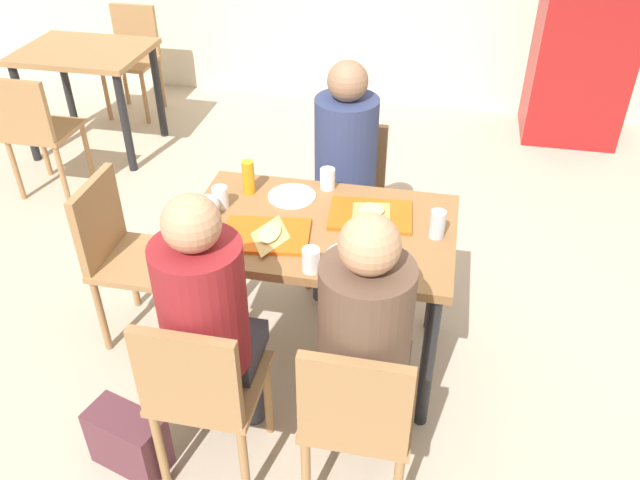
{
  "coord_description": "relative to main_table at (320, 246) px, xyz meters",
  "views": [
    {
      "loc": [
        0.47,
        -2.28,
        2.34
      ],
      "look_at": [
        0.0,
        0.0,
        0.7
      ],
      "focal_mm": 36.57,
      "sensor_mm": 36.0,
      "label": 1
    }
  ],
  "objects": [
    {
      "name": "drink_fridge",
      "position": [
        1.43,
        2.85,
        0.28
      ],
      "size": [
        0.7,
        0.6,
        1.9
      ],
      "primitive_type": "cube",
      "color": "maroon",
      "rests_on": "ground_plane"
    },
    {
      "name": "paper_plate_center",
      "position": [
        -0.17,
        0.2,
        0.12
      ],
      "size": [
        0.22,
        0.22,
        0.01
      ],
      "primitive_type": "cylinder",
      "color": "white",
      "rests_on": "main_table"
    },
    {
      "name": "handbag",
      "position": [
        -0.64,
        -0.77,
        -0.53
      ],
      "size": [
        0.35,
        0.24,
        0.28
      ],
      "primitive_type": "cube",
      "rotation": [
        0.0,
        0.0,
        -0.28
      ],
      "color": "#592D38",
      "rests_on": "ground_plane"
    },
    {
      "name": "person_in_red",
      "position": [
        -0.29,
        -0.61,
        0.09
      ],
      "size": [
        0.32,
        0.42,
        1.27
      ],
      "color": "#383842",
      "rests_on": "ground_plane"
    },
    {
      "name": "plastic_cup_a",
      "position": [
        -0.03,
        0.31,
        0.16
      ],
      "size": [
        0.07,
        0.07,
        0.1
      ],
      "primitive_type": "cylinder",
      "color": "white",
      "rests_on": "main_table"
    },
    {
      "name": "chair_far_side",
      "position": [
        0.0,
        0.75,
        -0.16
      ],
      "size": [
        0.4,
        0.4,
        0.86
      ],
      "color": "#9E7247",
      "rests_on": "ground_plane"
    },
    {
      "name": "tray_red_near",
      "position": [
        -0.2,
        -0.13,
        0.12
      ],
      "size": [
        0.39,
        0.31,
        0.02
      ],
      "primitive_type": "cube",
      "rotation": [
        0.0,
        0.0,
        0.13
      ],
      "color": "#D85914",
      "rests_on": "main_table"
    },
    {
      "name": "plastic_cup_c",
      "position": [
        -0.46,
        0.06,
        0.16
      ],
      "size": [
        0.07,
        0.07,
        0.1
      ],
      "primitive_type": "cylinder",
      "color": "white",
      "rests_on": "main_table"
    },
    {
      "name": "person_in_brown_jacket",
      "position": [
        0.29,
        -0.61,
        0.09
      ],
      "size": [
        0.32,
        0.42,
        1.27
      ],
      "color": "#383842",
      "rests_on": "ground_plane"
    },
    {
      "name": "ground_plane",
      "position": [
        0.0,
        0.0,
        -0.68
      ],
      "size": [
        10.0,
        10.0,
        0.02
      ],
      "primitive_type": "cube",
      "color": "#B7A893"
    },
    {
      "name": "chair_near_right",
      "position": [
        0.29,
        -0.75,
        -0.16
      ],
      "size": [
        0.4,
        0.4,
        0.86
      ],
      "color": "#9E7247",
      "rests_on": "ground_plane"
    },
    {
      "name": "pizza_slice_a",
      "position": [
        -0.18,
        -0.14,
        0.14
      ],
      "size": [
        0.13,
        0.23,
        0.02
      ],
      "color": "#DBAD60",
      "rests_on": "tray_red_near"
    },
    {
      "name": "background_chair_near",
      "position": [
        -2.12,
        1.13,
        -0.16
      ],
      "size": [
        0.4,
        0.4,
        0.86
      ],
      "color": "#9E7247",
      "rests_on": "ground_plane"
    },
    {
      "name": "paper_plate_near_edge",
      "position": [
        0.17,
        -0.2,
        0.12
      ],
      "size": [
        0.22,
        0.22,
        0.01
      ],
      "primitive_type": "cylinder",
      "color": "white",
      "rests_on": "main_table"
    },
    {
      "name": "person_far_side",
      "position": [
        -0.0,
        0.61,
        0.09
      ],
      "size": [
        0.32,
        0.42,
        1.27
      ],
      "color": "#383842",
      "rests_on": "ground_plane"
    },
    {
      "name": "chair_left_end",
      "position": [
        -0.96,
        0.0,
        -0.16
      ],
      "size": [
        0.4,
        0.4,
        0.86
      ],
      "color": "#9E7247",
      "rests_on": "ground_plane"
    },
    {
      "name": "tray_red_far",
      "position": [
        0.2,
        0.11,
        0.12
      ],
      "size": [
        0.38,
        0.29,
        0.02
      ],
      "primitive_type": "cube",
      "rotation": [
        0.0,
        0.0,
        0.09
      ],
      "color": "#D85914",
      "rests_on": "main_table"
    },
    {
      "name": "background_table",
      "position": [
        -2.12,
        1.86,
        -0.02
      ],
      "size": [
        0.9,
        0.7,
        0.78
      ],
      "color": "#9E7247",
      "rests_on": "ground_plane"
    },
    {
      "name": "condiment_bottle",
      "position": [
        -0.38,
        0.2,
        0.19
      ],
      "size": [
        0.06,
        0.06,
        0.16
      ],
      "primitive_type": "cylinder",
      "color": "orange",
      "rests_on": "main_table"
    },
    {
      "name": "background_chair_far",
      "position": [
        -2.12,
        2.6,
        -0.16
      ],
      "size": [
        0.4,
        0.4,
        0.86
      ],
      "color": "#9E7247",
      "rests_on": "ground_plane"
    },
    {
      "name": "chair_near_left",
      "position": [
        -0.29,
        -0.75,
        -0.16
      ],
      "size": [
        0.4,
        0.4,
        0.86
      ],
      "color": "#9E7247",
      "rests_on": "ground_plane"
    },
    {
      "name": "main_table",
      "position": [
        0.0,
        0.0,
        0.0
      ],
      "size": [
        1.16,
        0.74,
        0.78
      ],
      "color": "olive",
      "rests_on": "ground_plane"
    },
    {
      "name": "soda_can",
      "position": [
        0.49,
        0.02,
        0.17
      ],
      "size": [
        0.07,
        0.07,
        0.12
      ],
      "primitive_type": "cylinder",
      "color": "#B7BCC6",
      "rests_on": "main_table"
    },
    {
      "name": "plastic_cup_b",
      "position": [
        0.03,
        -0.31,
        0.16
      ],
      "size": [
        0.07,
        0.07,
        0.1
      ],
      "primitive_type": "cylinder",
      "color": "white",
      "rests_on": "main_table"
    },
    {
      "name": "foil_bundle",
      "position": [
        -0.49,
        -0.02,
        0.16
      ],
      "size": [
        0.1,
        0.1,
        0.1
      ],
      "primitive_type": "sphere",
      "color": "silver",
      "rests_on": "main_table"
    },
    {
      "name": "pizza_slice_b",
      "position": [
        0.2,
        0.12,
        0.14
      ],
      "size": [
        0.23,
        0.23,
        0.02
      ],
      "color": "tan",
      "rests_on": "tray_red_far"
    }
  ]
}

